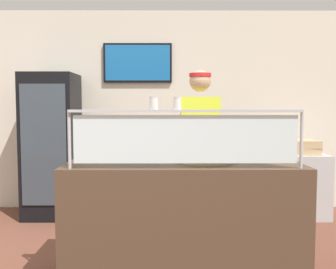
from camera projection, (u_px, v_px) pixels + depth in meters
ground_plane at (180, 247)px, 3.85m from camera, size 12.00×12.00×0.00m
shop_rear_unit at (176, 110)px, 5.33m from camera, size 6.31×0.13×2.70m
serving_counter at (183, 219)px, 3.18m from camera, size 1.91×0.74×0.95m
sneeze_guard at (186, 131)px, 2.82m from camera, size 1.73×0.06×0.44m
pizza_tray at (206, 160)px, 3.18m from camera, size 0.49×0.49×0.04m
pizza_server at (211, 157)px, 3.16m from camera, size 0.13×0.29×0.01m
parmesan_shaker at (154, 104)px, 2.80m from camera, size 0.06×0.06×0.09m
pepper_flake_shaker at (177, 104)px, 2.81m from camera, size 0.06×0.06×0.09m
worker_figure at (200, 147)px, 3.80m from camera, size 0.41×0.50×1.76m
drink_fridge at (52, 145)px, 4.91m from camera, size 0.64×0.66×1.82m
prep_shelf at (298, 185)px, 4.92m from camera, size 0.70×0.55×0.80m
pizza_box_stack at (299, 147)px, 4.89m from camera, size 0.45×0.45×0.18m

